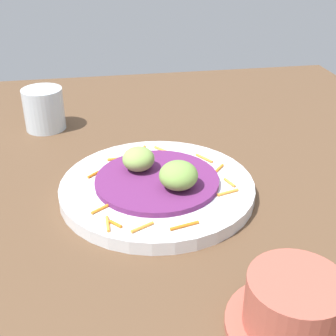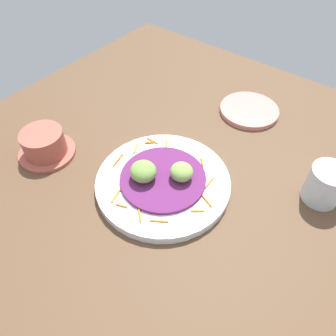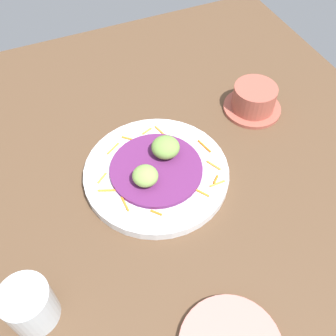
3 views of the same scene
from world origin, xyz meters
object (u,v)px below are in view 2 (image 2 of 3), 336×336
(guac_scoop_center, at_px, (143,171))
(guac_scoop_left, at_px, (182,171))
(terracotta_bowl, at_px, (45,145))
(main_plate, at_px, (163,182))
(side_plate_small, at_px, (249,110))
(water_glass, at_px, (325,185))

(guac_scoop_center, bearing_deg, guac_scoop_left, -50.26)
(guac_scoop_left, relative_size, terracotta_bowl, 0.37)
(main_plate, height_order, terracotta_bowl, terracotta_bowl)
(guac_scoop_left, bearing_deg, guac_scoop_center, 129.74)
(terracotta_bowl, bearing_deg, side_plate_small, -34.54)
(main_plate, distance_m, terracotta_bowl, 0.28)
(main_plate, height_order, guac_scoop_left, guac_scoop_left)
(main_plate, height_order, water_glass, water_glass)
(main_plate, distance_m, guac_scoop_left, 0.05)
(guac_scoop_left, xyz_separation_m, side_plate_small, (0.30, 0.01, -0.04))
(side_plate_small, distance_m, terracotta_bowl, 0.51)
(guac_scoop_left, height_order, side_plate_small, guac_scoop_left)
(guac_scoop_left, relative_size, guac_scoop_center, 0.87)
(guac_scoop_center, distance_m, water_glass, 0.35)
(main_plate, relative_size, guac_scoop_center, 5.10)
(guac_scoop_left, height_order, guac_scoop_center, guac_scoop_center)
(guac_scoop_left, relative_size, side_plate_small, 0.32)
(main_plate, xyz_separation_m, guac_scoop_center, (-0.02, 0.03, 0.04))
(guac_scoop_left, distance_m, water_glass, 0.28)
(water_glass, bearing_deg, main_plate, 122.59)
(guac_scoop_left, xyz_separation_m, terracotta_bowl, (-0.11, 0.29, -0.02))
(terracotta_bowl, xyz_separation_m, water_glass, (0.26, -0.53, 0.01))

